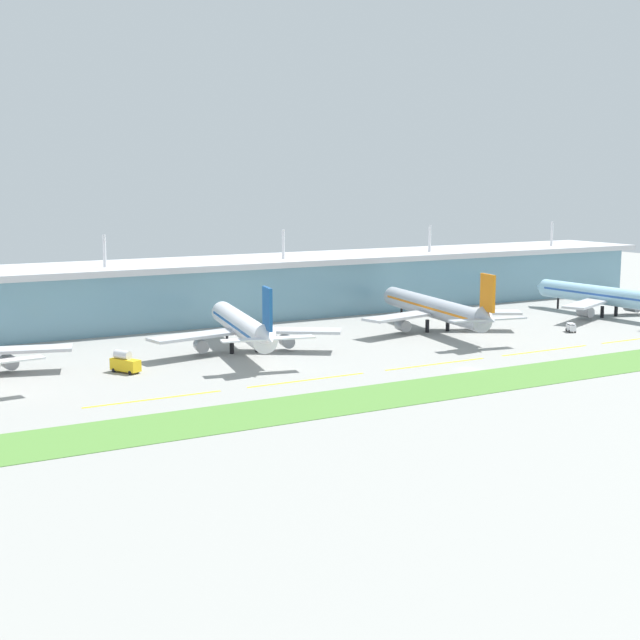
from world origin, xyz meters
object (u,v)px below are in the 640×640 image
(airliner_near_middle, at_px, (243,326))
(baggage_cart, at_px, (571,328))
(airliner_farthest, at_px, (606,296))
(fuel_truck, at_px, (125,362))
(airliner_far_middle, at_px, (435,308))

(airliner_near_middle, xyz_separation_m, baggage_cart, (92.54, -18.64, -5.18))
(airliner_farthest, xyz_separation_m, fuel_truck, (-156.71, -6.80, -4.18))
(baggage_cart, bearing_deg, airliner_far_middle, 147.62)
(baggage_cart, bearing_deg, airliner_farthest, 27.58)
(airliner_near_middle, distance_m, fuel_truck, 34.44)
(airliner_farthest, xyz_separation_m, baggage_cart, (-31.23, -16.31, -5.18))
(airliner_near_middle, height_order, airliner_farthest, same)
(airliner_far_middle, height_order, fuel_truck, airliner_far_middle)
(airliner_farthest, relative_size, baggage_cart, 14.66)
(airliner_near_middle, distance_m, baggage_cart, 94.54)
(fuel_truck, bearing_deg, baggage_cart, -4.34)
(airliner_near_middle, height_order, airliner_far_middle, same)
(airliner_near_middle, relative_size, airliner_farthest, 0.99)
(airliner_near_middle, height_order, fuel_truck, airliner_near_middle)
(airliner_farthest, relative_size, fuel_truck, 7.78)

